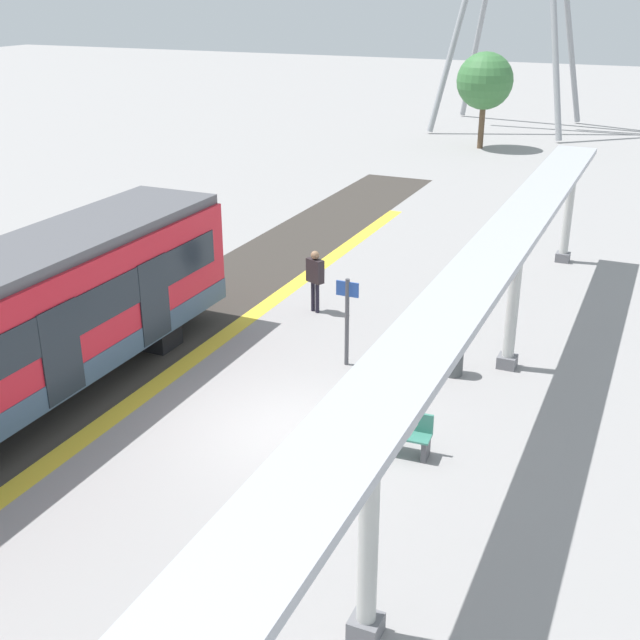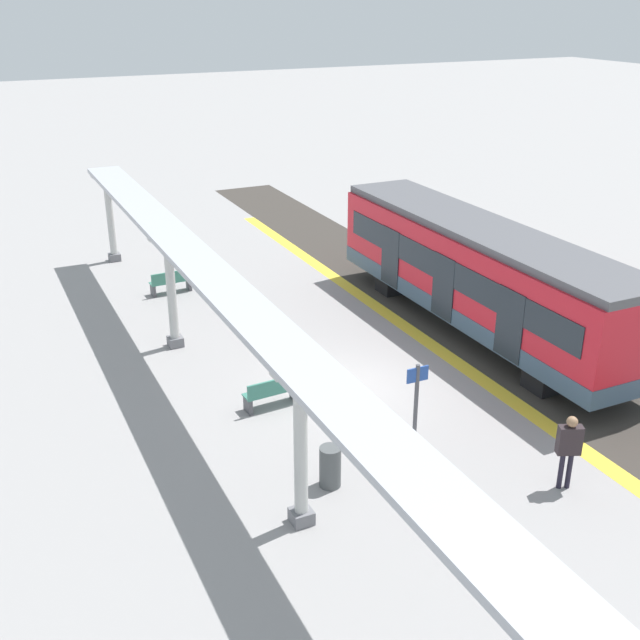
% 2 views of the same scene
% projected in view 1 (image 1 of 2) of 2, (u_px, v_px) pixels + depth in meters
% --- Properties ---
extents(ground_plane, '(176.00, 176.00, 0.00)m').
position_uv_depth(ground_plane, '(290.00, 429.00, 16.67)').
color(ground_plane, gray).
extents(tactile_edge_strip, '(0.51, 34.78, 0.01)m').
position_uv_depth(tactile_edge_strip, '(143.00, 395.00, 18.05)').
color(tactile_edge_strip, yellow).
rests_on(tactile_edge_strip, ground).
extents(trackbed, '(3.20, 46.78, 0.01)m').
position_uv_depth(trackbed, '(77.00, 380.00, 18.74)').
color(trackbed, '#38332D').
rests_on(trackbed, ground).
extents(train_near_carriage, '(2.65, 12.87, 3.48)m').
position_uv_depth(train_near_carriage, '(11.00, 336.00, 16.57)').
color(train_near_carriage, red).
rests_on(train_near_carriage, ground).
extents(canopy_pillar_second, '(1.10, 0.44, 3.57)m').
position_uv_depth(canopy_pillar_second, '(369.00, 530.00, 10.70)').
color(canopy_pillar_second, slate).
rests_on(canopy_pillar_second, ground).
extents(canopy_pillar_third, '(1.10, 0.44, 3.57)m').
position_uv_depth(canopy_pillar_third, '(514.00, 297.00, 18.68)').
color(canopy_pillar_third, slate).
rests_on(canopy_pillar_third, ground).
extents(canopy_pillar_fourth, '(1.10, 0.44, 3.57)m').
position_uv_depth(canopy_pillar_fourth, '(569.00, 208.00, 26.08)').
color(canopy_pillar_fourth, slate).
rests_on(canopy_pillar_fourth, ground).
extents(canopy_beam, '(1.20, 28.08, 0.16)m').
position_uv_depth(canopy_beam, '(466.00, 290.00, 13.88)').
color(canopy_beam, '#A8AAB2').
rests_on(canopy_beam, canopy_pillar_nearest).
extents(bench_near_end, '(1.52, 0.53, 0.86)m').
position_uv_depth(bench_near_end, '(394.00, 430.00, 15.75)').
color(bench_near_end, '#387A68').
rests_on(bench_near_end, ground).
extents(trash_bin, '(0.48, 0.48, 0.96)m').
position_uv_depth(trash_bin, '(453.00, 356.00, 18.84)').
color(trash_bin, '#4A4E50').
rests_on(trash_bin, ground).
extents(platform_info_sign, '(0.56, 0.10, 2.20)m').
position_uv_depth(platform_info_sign, '(347.00, 314.00, 19.00)').
color(platform_info_sign, '#4C4C51').
rests_on(platform_info_sign, ground).
extents(passenger_waiting_near_edge, '(0.57, 0.42, 1.79)m').
position_uv_depth(passenger_waiting_near_edge, '(315.00, 274.00, 22.24)').
color(passenger_waiting_near_edge, black).
rests_on(passenger_waiting_near_edge, ground).
extents(tree_left_background, '(3.08, 3.08, 5.20)m').
position_uv_depth(tree_left_background, '(485.00, 81.00, 43.91)').
color(tree_left_background, brown).
rests_on(tree_left_background, ground).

